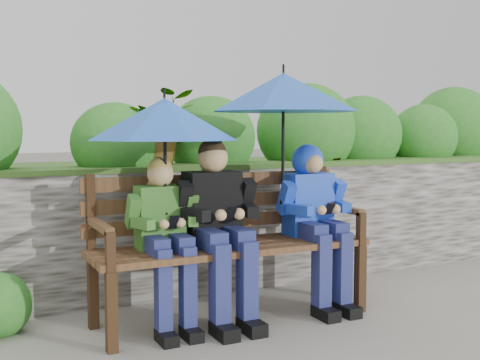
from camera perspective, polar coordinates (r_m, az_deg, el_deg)
name	(u,v)px	position (r m, az deg, el deg)	size (l,w,h in m)	color
ground	(246,314)	(4.38, 0.59, -12.58)	(60.00, 60.00, 0.00)	gray
garden_backdrop	(171,200)	(5.69, -6.52, -1.91)	(8.00, 2.85, 1.81)	#433E36
park_bench	(227,234)	(4.20, -1.26, -5.19)	(1.93, 0.57, 1.02)	#352112
boy_left	(165,232)	(3.93, -7.13, -4.88)	(0.46, 0.53, 1.13)	#2C6D17
boy_middle	(218,220)	(4.05, -2.05, -3.84)	(0.55, 0.64, 1.25)	black
boy_right	(315,210)	(4.43, 7.10, -2.80)	(0.51, 0.62, 1.20)	#1936C8
umbrella_left	(165,119)	(3.91, -7.16, 5.75)	(0.99, 0.99, 0.83)	blue
umbrella_right	(283,92)	(4.32, 4.13, 8.29)	(1.07, 1.07, 1.01)	blue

